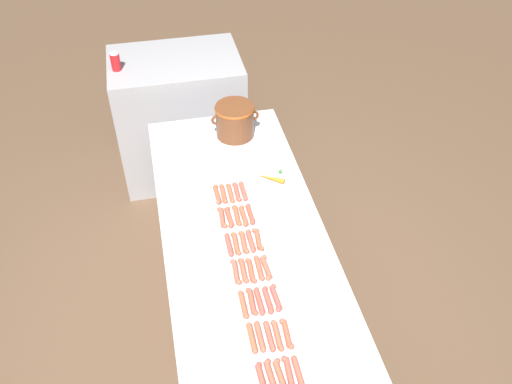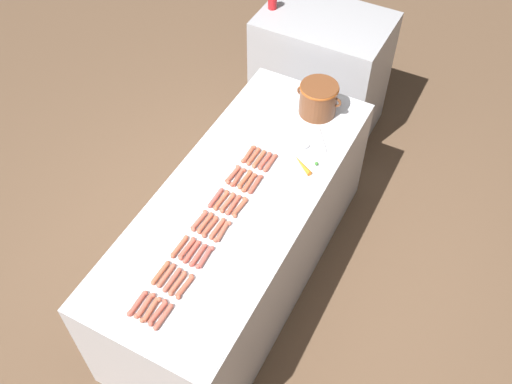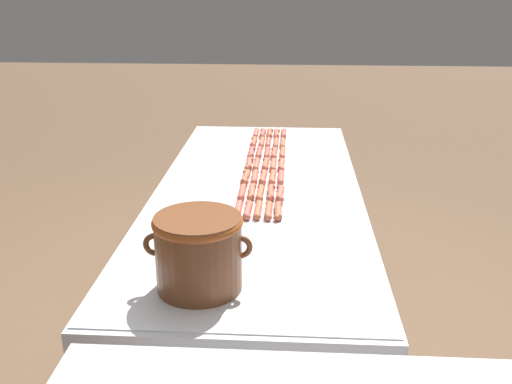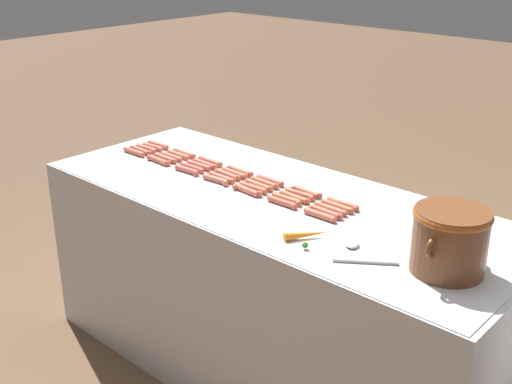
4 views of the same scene
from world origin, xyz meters
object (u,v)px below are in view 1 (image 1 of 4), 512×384
at_px(hot_dog_16, 259,301).
at_px(hot_dog_19, 237,215).
at_px(hot_dog_4, 229,245).
at_px(hot_dog_32, 258,239).
at_px(hot_dog_2, 243,304).
at_px(hot_dog_29, 287,334).
at_px(hot_dog_23, 268,300).
at_px(hot_dog_28, 298,373).
at_px(hot_dog_8, 260,336).
at_px(hot_dog_14, 280,376).
at_px(hot_dog_33, 250,214).
at_px(hot_dog_22, 277,336).
at_px(hot_dog_15, 269,336).
at_px(hot_dog_3, 236,272).
at_px(hot_dog_12, 229,217).
at_px(carrot, 271,178).
at_px(soda_can, 116,62).
at_px(hot_dog_1, 252,338).
at_px(hot_dog_31, 266,268).
at_px(hot_dog_6, 217,194).
at_px(hot_dog_34, 243,191).
at_px(serving_spoon, 258,160).
at_px(hot_dog_0, 262,380).
at_px(hot_dog_13, 223,194).
at_px(hot_dog_9, 252,301).
at_px(hot_dog_25, 251,241).
at_px(hot_dog_10, 243,270).
at_px(hot_dog_5, 222,218).
at_px(hot_dog_11, 236,244).
at_px(hot_dog_20, 230,193).
at_px(hot_dog_26, 244,216).
at_px(hot_dog_7, 271,376).
at_px(hot_dog_30, 276,298).
at_px(hot_dog_24, 259,268).
at_px(back_cabinet, 180,117).
at_px(hot_dog_18, 244,242).
at_px(hot_dog_17, 251,271).
at_px(bean_pot, 235,119).
at_px(hot_dog_27, 237,192).
at_px(hot_dog_21, 289,373).

xyz_separation_m(hot_dog_16, hot_dog_19, (0.00, 0.57, 0.00)).
height_order(hot_dog_4, hot_dog_32, same).
bearing_deg(hot_dog_2, hot_dog_29, -51.08).
relative_size(hot_dog_23, hot_dog_28, 1.00).
bearing_deg(hot_dog_8, hot_dog_14, -78.35).
bearing_deg(hot_dog_8, hot_dog_33, 81.33).
xyz_separation_m(hot_dog_2, hot_dog_22, (0.11, -0.19, 0.00)).
height_order(hot_dog_14, hot_dog_15, same).
xyz_separation_m(hot_dog_3, hot_dog_12, (0.03, 0.37, 0.00)).
xyz_separation_m(carrot, soda_can, (-0.82, 1.23, 0.19)).
relative_size(hot_dog_1, hot_dog_32, 1.00).
bearing_deg(hot_dog_23, hot_dog_31, 79.37).
relative_size(hot_dog_8, carrot, 0.98).
xyz_separation_m(hot_dog_6, hot_dog_34, (0.15, -0.00, 0.00)).
bearing_deg(hot_dog_34, soda_can, 116.35).
bearing_deg(hot_dog_14, serving_spoon, 81.31).
bearing_deg(hot_dog_0, hot_dog_13, 88.14).
bearing_deg(hot_dog_9, hot_dog_4, 96.36).
xyz_separation_m(hot_dog_4, hot_dog_25, (0.11, 0.00, 0.00)).
height_order(hot_dog_13, hot_dog_34, same).
bearing_deg(hot_dog_10, hot_dog_9, -89.36).
height_order(hot_dog_5, hot_dog_6, same).
xyz_separation_m(hot_dog_11, hot_dog_25, (0.08, 0.00, 0.00)).
bearing_deg(hot_dog_34, hot_dog_15, -94.41).
bearing_deg(hot_dog_16, hot_dog_20, 89.88).
bearing_deg(hot_dog_22, hot_dog_26, 89.90).
height_order(hot_dog_7, hot_dog_19, same).
distance_m(hot_dog_16, hot_dog_30, 0.08).
height_order(hot_dog_16, hot_dog_24, same).
bearing_deg(soda_can, back_cabinet, 9.56).
relative_size(hot_dog_4, hot_dog_16, 1.00).
bearing_deg(hot_dog_18, hot_dog_8, -94.01).
distance_m(hot_dog_4, hot_dog_30, 0.40).
xyz_separation_m(hot_dog_1, hot_dog_5, (-0.00, 0.76, 0.00)).
bearing_deg(hot_dog_7, hot_dog_0, -170.01).
height_order(hot_dog_4, hot_dog_17, same).
relative_size(hot_dog_33, serving_spoon, 0.65).
xyz_separation_m(hot_dog_34, bean_pot, (0.06, 0.56, 0.11)).
bearing_deg(back_cabinet, hot_dog_20, -83.11).
xyz_separation_m(hot_dog_13, hot_dog_14, (0.04, -1.14, 0.00)).
relative_size(hot_dog_6, hot_dog_25, 1.00).
xyz_separation_m(hot_dog_8, hot_dog_26, (0.08, 0.75, 0.00)).
xyz_separation_m(hot_dog_1, hot_dog_32, (0.15, 0.56, 0.00)).
distance_m(hot_dog_23, hot_dog_32, 0.38).
bearing_deg(hot_dog_20, hot_dog_11, -96.06).
relative_size(hot_dog_4, hot_dog_27, 1.00).
xyz_separation_m(hot_dog_1, hot_dog_26, (0.11, 0.74, 0.00)).
xyz_separation_m(hot_dog_17, hot_dog_20, (0.00, 0.57, 0.00)).
distance_m(hot_dog_7, carrot, 1.24).
distance_m(hot_dog_21, hot_dog_26, 0.94).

